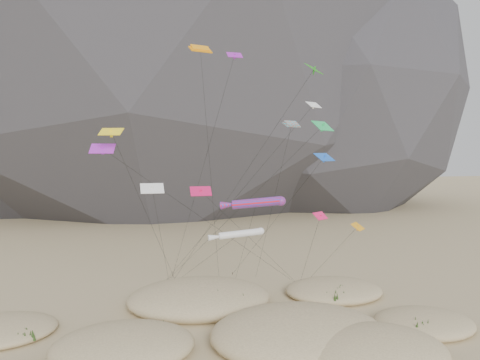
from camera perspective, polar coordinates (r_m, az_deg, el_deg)
dunes at (r=44.36m, az=-1.86°, el=-18.56°), size 50.93×37.92×3.87m
dune_grass at (r=43.73m, az=-0.34°, el=-18.72°), size 41.55×25.95×1.47m
kite_stakes at (r=62.68m, az=-2.09°, el=-12.51°), size 19.39×7.71×0.30m
rainbow_tube_kite at (r=49.63m, az=1.75°, el=-2.82°), size 6.65×14.28×12.74m
white_tube_kite at (r=47.74m, az=-0.29°, el=-6.62°), size 8.13×14.93×9.62m
orange_parafoil at (r=54.21m, az=-4.81°, el=15.20°), size 5.63×11.00×29.31m
multi_parafoil at (r=54.92m, az=6.23°, el=6.49°), size 2.42×10.95×21.02m
delta_kites at (r=48.05m, az=1.91°, el=3.69°), size 29.96×23.86×27.63m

